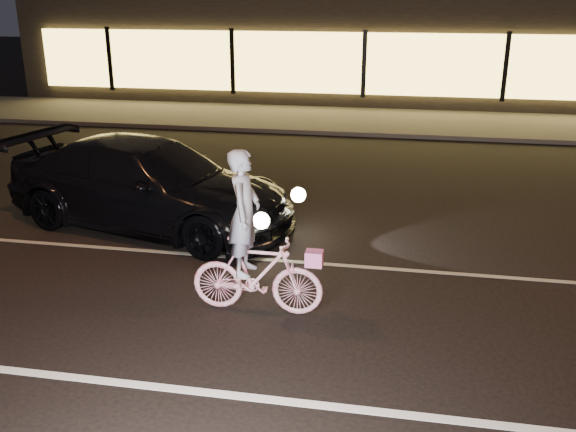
# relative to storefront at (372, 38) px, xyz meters

# --- Properties ---
(ground) EXTENTS (90.00, 90.00, 0.00)m
(ground) POSITION_rel_storefront_xyz_m (0.00, -18.97, -2.15)
(ground) COLOR black
(ground) RESTS_ON ground
(lane_stripe_near) EXTENTS (60.00, 0.12, 0.01)m
(lane_stripe_near) POSITION_rel_storefront_xyz_m (0.00, -20.47, -2.14)
(lane_stripe_near) COLOR silver
(lane_stripe_near) RESTS_ON ground
(lane_stripe_far) EXTENTS (60.00, 0.10, 0.01)m
(lane_stripe_far) POSITION_rel_storefront_xyz_m (0.00, -16.97, -2.14)
(lane_stripe_far) COLOR gray
(lane_stripe_far) RESTS_ON ground
(sidewalk) EXTENTS (30.00, 4.00, 0.12)m
(sidewalk) POSITION_rel_storefront_xyz_m (0.00, -5.97, -2.09)
(sidewalk) COLOR #383533
(sidewalk) RESTS_ON ground
(storefront) EXTENTS (25.40, 8.42, 4.20)m
(storefront) POSITION_rel_storefront_xyz_m (0.00, 0.00, 0.00)
(storefront) COLOR black
(storefront) RESTS_ON ground
(cyclist) EXTENTS (1.71, 0.59, 2.16)m
(cyclist) POSITION_rel_storefront_xyz_m (-0.33, -18.62, -1.38)
(cyclist) COLOR #D82E5F
(cyclist) RESTS_ON ground
(sedan) EXTENTS (5.60, 3.32, 1.52)m
(sedan) POSITION_rel_storefront_xyz_m (-2.85, -15.83, -1.39)
(sedan) COLOR black
(sedan) RESTS_ON ground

